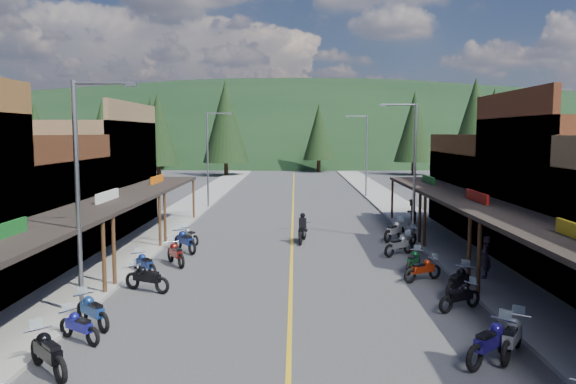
{
  "coord_description": "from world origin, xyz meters",
  "views": [
    {
      "loc": [
        0.16,
        -24.51,
        6.27
      ],
      "look_at": [
        -0.22,
        6.65,
        3.0
      ],
      "focal_mm": 35.0,
      "sensor_mm": 36.0,
      "label": 1
    }
  ],
  "objects_px": {
    "bike_west_4": "(79,325)",
    "bike_east_11": "(394,230)",
    "shop_west_2": "(2,212)",
    "bike_east_6": "(458,280)",
    "bike_east_3": "(491,340)",
    "pine_3": "(319,132)",
    "bike_east_10": "(407,236)",
    "streetlight_0": "(82,188)",
    "bike_west_9": "(185,240)",
    "shop_east_3": "(507,192)",
    "pedestrian_east_a": "(485,257)",
    "bike_west_7": "(145,263)",
    "pine_9": "(489,132)",
    "pine_1": "(151,127)",
    "bike_west_5": "(92,309)",
    "shop_west_3": "(78,176)",
    "pine_2": "(226,121)",
    "bike_east_5": "(460,295)",
    "bike_west_10": "(190,235)",
    "bike_west_8": "(176,252)",
    "bike_east_9": "(399,244)",
    "bike_west_3": "(48,351)",
    "bike_east_4": "(512,335)",
    "streetlight_2": "(412,165)",
    "bike_east_8": "(413,260)",
    "bike_west_6": "(147,277)",
    "bike_east_7": "(423,268)",
    "pine_10": "(158,129)",
    "pine_8": "(102,136)",
    "streetlight_1": "(209,155)",
    "pedestrian_east_b": "(411,212)",
    "pine_4": "(414,127)",
    "rider_on_bike": "(303,230)",
    "pine_7": "(115,128)",
    "pine_0": "(35,132)",
    "pine_5": "(494,123)",
    "pine_11": "(475,125)"
  },
  "relations": [
    {
      "from": "streetlight_0",
      "to": "pine_2",
      "type": "bearing_deg",
      "value": 92.73
    },
    {
      "from": "pine_11",
      "to": "bike_west_6",
      "type": "height_order",
      "value": "pine_11"
    },
    {
      "from": "pine_3",
      "to": "bike_west_8",
      "type": "distance_m",
      "value": 65.31
    },
    {
      "from": "pine_5",
      "to": "bike_east_8",
      "type": "height_order",
      "value": "pine_5"
    },
    {
      "from": "pine_0",
      "to": "bike_east_5",
      "type": "distance_m",
      "value": 81.55
    },
    {
      "from": "pine_2",
      "to": "pine_7",
      "type": "height_order",
      "value": "pine_2"
    },
    {
      "from": "streetlight_2",
      "to": "bike_east_10",
      "type": "height_order",
      "value": "streetlight_2"
    },
    {
      "from": "bike_west_3",
      "to": "bike_west_7",
      "type": "bearing_deg",
      "value": 47.37
    },
    {
      "from": "shop_west_3",
      "to": "pine_2",
      "type": "relative_size",
      "value": 0.78
    },
    {
      "from": "shop_west_3",
      "to": "bike_west_9",
      "type": "xyz_separation_m",
      "value": [
        8.13,
        -6.67,
        -2.85
      ]
    },
    {
      "from": "pine_3",
      "to": "bike_east_5",
      "type": "distance_m",
      "value": 71.34
    },
    {
      "from": "bike_west_6",
      "to": "bike_west_9",
      "type": "xyz_separation_m",
      "value": [
        0.05,
        7.45,
        0.07
      ]
    },
    {
      "from": "pine_3",
      "to": "bike_east_10",
      "type": "xyz_separation_m",
      "value": [
        2.38,
        -59.88,
        -5.89
      ]
    },
    {
      "from": "bike_east_7",
      "to": "bike_east_11",
      "type": "relative_size",
      "value": 0.84
    },
    {
      "from": "streetlight_2",
      "to": "bike_east_10",
      "type": "distance_m",
      "value": 4.34
    },
    {
      "from": "pine_8",
      "to": "pine_9",
      "type": "relative_size",
      "value": 0.93
    },
    {
      "from": "bike_west_7",
      "to": "bike_east_7",
      "type": "xyz_separation_m",
      "value": [
        12.09,
        -0.85,
        -0.01
      ]
    },
    {
      "from": "pine_2",
      "to": "bike_west_6",
      "type": "relative_size",
      "value": 6.63
    },
    {
      "from": "streetlight_2",
      "to": "bike_east_9",
      "type": "xyz_separation_m",
      "value": [
        -1.43,
        -4.09,
        -3.86
      ]
    },
    {
      "from": "shop_east_3",
      "to": "bike_west_8",
      "type": "xyz_separation_m",
      "value": [
        -19.27,
        -9.64,
        -1.91
      ]
    },
    {
      "from": "pine_1",
      "to": "bike_west_9",
      "type": "bearing_deg",
      "value": -74.33
    },
    {
      "from": "shop_east_3",
      "to": "pine_8",
      "type": "bearing_deg",
      "value": 141.25
    },
    {
      "from": "pine_1",
      "to": "bike_west_8",
      "type": "relative_size",
      "value": 5.73
    },
    {
      "from": "pine_4",
      "to": "rider_on_bike",
      "type": "bearing_deg",
      "value": -108.27
    },
    {
      "from": "bike_east_5",
      "to": "bike_east_6",
      "type": "relative_size",
      "value": 0.87
    },
    {
      "from": "pine_3",
      "to": "bike_west_5",
      "type": "distance_m",
      "value": 73.91
    },
    {
      "from": "bike_east_3",
      "to": "bike_east_10",
      "type": "bearing_deg",
      "value": 134.49
    },
    {
      "from": "streetlight_2",
      "to": "bike_east_7",
      "type": "bearing_deg",
      "value": -98.44
    },
    {
      "from": "bike_west_10",
      "to": "bike_east_9",
      "type": "height_order",
      "value": "bike_east_9"
    },
    {
      "from": "pine_2",
      "to": "pine_3",
      "type": "relative_size",
      "value": 1.27
    },
    {
      "from": "shop_west_2",
      "to": "bike_east_3",
      "type": "relative_size",
      "value": 4.73
    },
    {
      "from": "bike_west_7",
      "to": "bike_east_3",
      "type": "relative_size",
      "value": 0.86
    },
    {
      "from": "bike_west_4",
      "to": "bike_east_11",
      "type": "bearing_deg",
      "value": -2.6
    },
    {
      "from": "bike_east_4",
      "to": "bike_east_6",
      "type": "relative_size",
      "value": 0.99
    },
    {
      "from": "shop_west_3",
      "to": "streetlight_1",
      "type": "relative_size",
      "value": 1.36
    },
    {
      "from": "pedestrian_east_a",
      "to": "bike_east_4",
      "type": "bearing_deg",
      "value": 6.51
    },
    {
      "from": "pine_3",
      "to": "shop_west_3",
      "type": "bearing_deg",
      "value": -108.01
    },
    {
      "from": "bike_west_10",
      "to": "pedestrian_east_b",
      "type": "height_order",
      "value": "pedestrian_east_b"
    },
    {
      "from": "streetlight_2",
      "to": "bike_east_11",
      "type": "height_order",
      "value": "streetlight_2"
    },
    {
      "from": "bike_east_3",
      "to": "pedestrian_east_a",
      "type": "distance_m",
      "value": 9.03
    },
    {
      "from": "pine_10",
      "to": "pedestrian_east_a",
      "type": "xyz_separation_m",
      "value": [
        26.25,
        -51.08,
        -5.73
      ]
    },
    {
      "from": "bike_east_11",
      "to": "bike_east_9",
      "type": "bearing_deg",
      "value": -59.55
    },
    {
      "from": "shop_west_2",
      "to": "pine_9",
      "type": "bearing_deg",
      "value": 48.91
    },
    {
      "from": "shop_west_3",
      "to": "bike_west_10",
      "type": "xyz_separation_m",
      "value": [
        7.97,
        -4.51,
        -2.99
      ]
    },
    {
      "from": "shop_west_2",
      "to": "bike_east_6",
      "type": "bearing_deg",
      "value": -13.9
    },
    {
      "from": "streetlight_0",
      "to": "bike_west_9",
      "type": "height_order",
      "value": "streetlight_0"
    },
    {
      "from": "bike_west_6",
      "to": "bike_west_7",
      "type": "distance_m",
      "value": 2.68
    },
    {
      "from": "shop_west_2",
      "to": "shop_east_3",
      "type": "height_order",
      "value": "same"
    },
    {
      "from": "bike_east_6",
      "to": "bike_east_8",
      "type": "bearing_deg",
      "value": 140.75
    },
    {
      "from": "shop_east_3",
      "to": "pedestrian_east_a",
      "type": "relative_size",
      "value": 6.0
    }
  ]
}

